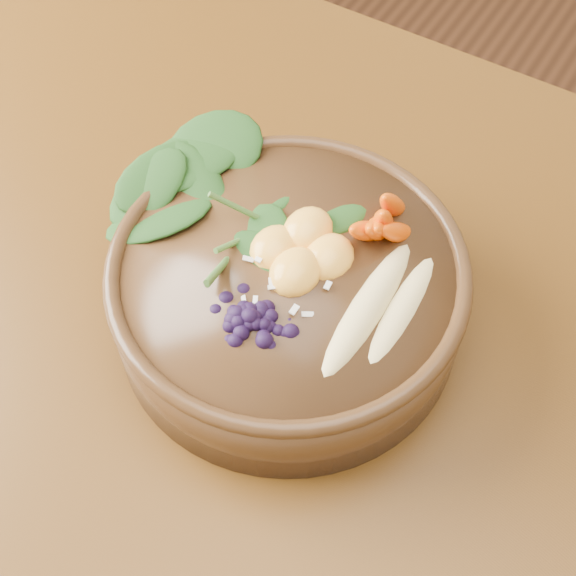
% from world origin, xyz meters
% --- Properties ---
extents(dining_table, '(1.60, 0.90, 0.75)m').
position_xyz_m(dining_table, '(0.00, 0.00, 0.66)').
color(dining_table, '#331C0C').
rests_on(dining_table, ground).
extents(stoneware_bowl, '(0.30, 0.30, 0.08)m').
position_xyz_m(stoneware_bowl, '(-0.21, 0.03, 0.79)').
color(stoneware_bowl, '#492D15').
rests_on(stoneware_bowl, dining_table).
extents(kale_heap, '(0.20, 0.18, 0.05)m').
position_xyz_m(kale_heap, '(-0.26, 0.09, 0.85)').
color(kale_heap, '#1F4A18').
rests_on(kale_heap, stoneware_bowl).
extents(carrot_cluster, '(0.06, 0.06, 0.08)m').
position_xyz_m(carrot_cluster, '(-0.16, 0.11, 0.87)').
color(carrot_cluster, '#FD5000').
rests_on(carrot_cluster, stoneware_bowl).
extents(banana_halves, '(0.06, 0.17, 0.03)m').
position_xyz_m(banana_halves, '(-0.13, 0.04, 0.84)').
color(banana_halves, '#E0CC84').
rests_on(banana_halves, stoneware_bowl).
extents(mandarin_cluster, '(0.09, 0.10, 0.03)m').
position_xyz_m(mandarin_cluster, '(-0.21, 0.05, 0.85)').
color(mandarin_cluster, '#FFB037').
rests_on(mandarin_cluster, stoneware_bowl).
extents(blueberry_pile, '(0.14, 0.11, 0.04)m').
position_xyz_m(blueberry_pile, '(-0.21, -0.03, 0.85)').
color(blueberry_pile, black).
rests_on(blueberry_pile, stoneware_bowl).
extents(coconut_flakes, '(0.10, 0.07, 0.01)m').
position_xyz_m(coconut_flakes, '(-0.21, 0.01, 0.83)').
color(coconut_flakes, white).
rests_on(coconut_flakes, stoneware_bowl).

